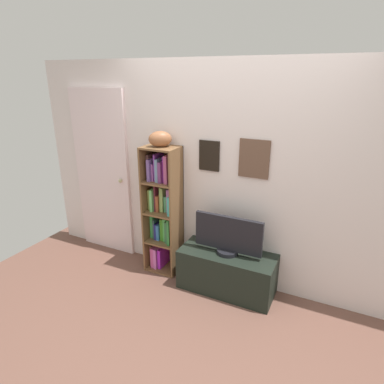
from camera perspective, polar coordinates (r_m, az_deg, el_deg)
The scene contains 7 objects.
ground at distance 3.12m, azimuth -2.00°, elevation -25.08°, with size 5.20×5.20×0.04m, color brown.
back_wall at distance 3.40m, azimuth 6.72°, elevation 2.36°, with size 4.80×0.08×2.33m.
bookshelf at distance 3.72m, azimuth -5.07°, elevation -3.11°, with size 0.38×0.30×1.46m.
football at distance 3.46m, azimuth -5.54°, elevation 9.14°, with size 0.24×0.16×0.16m, color brown.
tv_stand at distance 3.58m, azimuth 6.02°, elevation -13.55°, with size 1.00×0.42×0.44m.
television at distance 3.37m, azimuth 6.29°, elevation -7.55°, with size 0.70×0.22×0.41m.
door at distance 4.21m, azimuth -15.23°, elevation 3.07°, with size 0.78×0.09×2.04m.
Camera 1 is at (1.06, -1.94, 2.18)m, focal length 30.78 mm.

